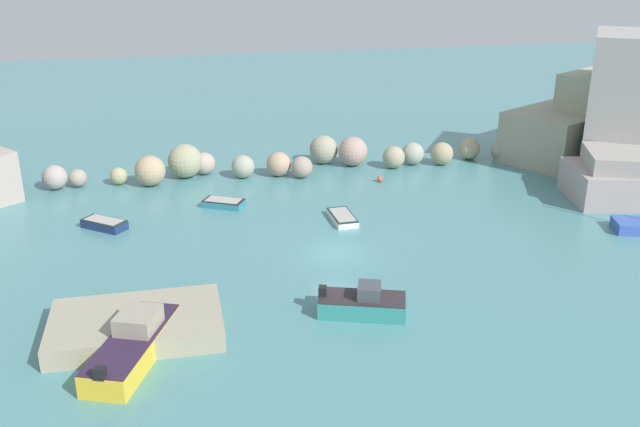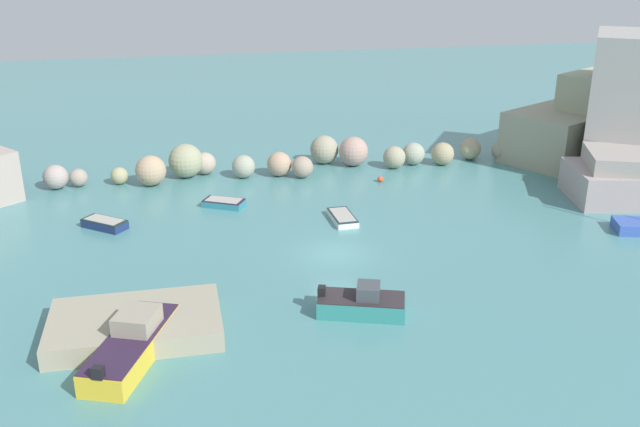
{
  "view_description": "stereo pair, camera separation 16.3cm",
  "coord_description": "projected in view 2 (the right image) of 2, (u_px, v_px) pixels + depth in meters",
  "views": [
    {
      "loc": [
        -9.12,
        -36.06,
        16.83
      ],
      "look_at": [
        0.0,
        3.97,
        1.0
      ],
      "focal_mm": 39.48,
      "sensor_mm": 36.0,
      "label": 1
    },
    {
      "loc": [
        -8.96,
        -36.1,
        16.83
      ],
      "look_at": [
        0.0,
        3.97,
        1.0
      ],
      "focal_mm": 39.48,
      "sensor_mm": 36.0,
      "label": 2
    }
  ],
  "objects": [
    {
      "name": "moored_boat_0",
      "position": [
        362.0,
        303.0,
        33.95
      ],
      "size": [
        4.55,
        3.09,
        1.59
      ],
      "rotation": [
        0.0,
        0.0,
        5.94
      ],
      "color": "teal",
      "rests_on": "cove_water"
    },
    {
      "name": "cliff_headland_right",
      "position": [
        640.0,
        120.0,
        56.73
      ],
      "size": [
        22.73,
        21.61,
        10.78
      ],
      "color": "#9E948C",
      "rests_on": "ground"
    },
    {
      "name": "stone_dock",
      "position": [
        136.0,
        324.0,
        32.23
      ],
      "size": [
        7.79,
        4.95,
        0.97
      ],
      "primitive_type": "cube",
      "rotation": [
        0.0,
        0.0,
        -0.01
      ],
      "color": "#9D957E",
      "rests_on": "ground"
    },
    {
      "name": "cove_water",
      "position": [
        335.0,
        254.0,
        40.75
      ],
      "size": [
        160.0,
        160.0,
        0.0
      ],
      "primitive_type": "plane",
      "color": "teal",
      "rests_on": "ground"
    },
    {
      "name": "moored_boat_1",
      "position": [
        133.0,
        343.0,
        30.37
      ],
      "size": [
        4.26,
        6.63,
        1.86
      ],
      "rotation": [
        0.0,
        0.0,
        1.18
      ],
      "color": "yellow",
      "rests_on": "cove_water"
    },
    {
      "name": "moored_boat_3",
      "position": [
        342.0,
        217.0,
        45.5
      ],
      "size": [
        1.43,
        3.08,
        0.44
      ],
      "rotation": [
        0.0,
        0.0,
        4.73
      ],
      "color": "white",
      "rests_on": "cove_water"
    },
    {
      "name": "moored_boat_2",
      "position": [
        105.0,
        223.0,
        44.32
      ],
      "size": [
        3.01,
        2.79,
        0.58
      ],
      "rotation": [
        0.0,
        0.0,
        5.59
      ],
      "color": "navy",
      "rests_on": "cove_water"
    },
    {
      "name": "moored_boat_4",
      "position": [
        224.0,
        203.0,
        47.97
      ],
      "size": [
        3.06,
        2.51,
        0.5
      ],
      "rotation": [
        0.0,
        0.0,
        5.78
      ],
      "color": "teal",
      "rests_on": "cove_water"
    },
    {
      "name": "channel_buoy",
      "position": [
        380.0,
        179.0,
        52.89
      ],
      "size": [
        0.44,
        0.44,
        0.44
      ],
      "primitive_type": "sphere",
      "color": "#E04C28",
      "rests_on": "cove_water"
    },
    {
      "name": "rock_breakwater",
      "position": [
        335.0,
        156.0,
        55.66
      ],
      "size": [
        40.73,
        5.26,
        2.6
      ],
      "color": "#A99791",
      "rests_on": "ground"
    }
  ]
}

